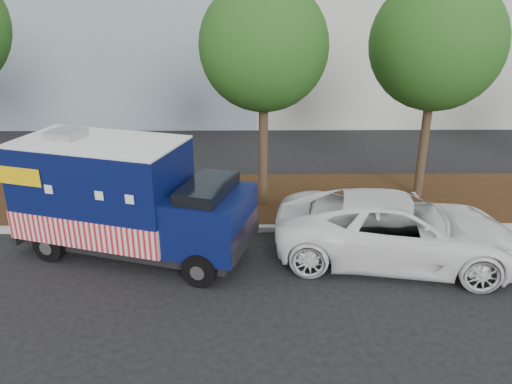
{
  "coord_description": "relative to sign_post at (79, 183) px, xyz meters",
  "views": [
    {
      "loc": [
        1.7,
        -10.63,
        5.92
      ],
      "look_at": [
        1.83,
        0.6,
        1.45
      ],
      "focal_mm": 35.0,
      "sensor_mm": 36.0,
      "label": 1
    }
  ],
  "objects": [
    {
      "name": "ground",
      "position": [
        2.92,
        -1.96,
        -1.2
      ],
      "size": [
        120.0,
        120.0,
        0.0
      ],
      "primitive_type": "plane",
      "color": "black",
      "rests_on": "ground"
    },
    {
      "name": "curb",
      "position": [
        2.92,
        -0.56,
        -1.12
      ],
      "size": [
        120.0,
        0.18,
        0.15
      ],
      "primitive_type": "cube",
      "color": "#9E9E99",
      "rests_on": "ground"
    },
    {
      "name": "mulch_strip",
      "position": [
        2.92,
        1.54,
        -1.12
      ],
      "size": [
        120.0,
        4.0,
        0.15
      ],
      "primitive_type": "cube",
      "color": "black",
      "rests_on": "ground"
    },
    {
      "name": "tree_b",
      "position": [
        4.99,
        1.0,
        3.42
      ],
      "size": [
        3.45,
        3.45,
        6.36
      ],
      "color": "#38281C",
      "rests_on": "ground"
    },
    {
      "name": "tree_c",
      "position": [
        9.74,
        1.53,
        3.43
      ],
      "size": [
        3.67,
        3.67,
        6.48
      ],
      "color": "#38281C",
      "rests_on": "ground"
    },
    {
      "name": "sign_post",
      "position": [
        0.0,
        0.0,
        0.0
      ],
      "size": [
        0.06,
        0.06,
        2.4
      ],
      "primitive_type": "cube",
      "color": "#473828",
      "rests_on": "ground"
    },
    {
      "name": "food_truck",
      "position": [
        1.58,
        -1.62,
        0.15
      ],
      "size": [
        5.97,
        3.62,
        2.97
      ],
      "rotation": [
        0.0,
        0.0,
        -0.3
      ],
      "color": "black",
      "rests_on": "ground"
    },
    {
      "name": "white_car",
      "position": [
        8.07,
        -2.1,
        -0.41
      ],
      "size": [
        6.06,
        3.58,
        1.58
      ],
      "primitive_type": "imported",
      "rotation": [
        0.0,
        0.0,
        1.39
      ],
      "color": "white",
      "rests_on": "ground"
    }
  ]
}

